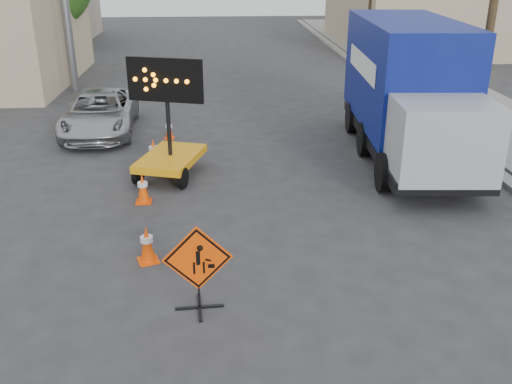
{
  "coord_description": "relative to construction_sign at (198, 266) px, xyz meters",
  "views": [
    {
      "loc": [
        -0.3,
        -7.28,
        5.52
      ],
      "look_at": [
        0.37,
        2.35,
        1.49
      ],
      "focal_mm": 40.0,
      "sensor_mm": 36.0,
      "label": 1
    }
  ],
  "objects": [
    {
      "name": "ground",
      "position": [
        0.69,
        -0.89,
        -0.81
      ],
      "size": [
        100.0,
        100.0,
        0.0
      ],
      "primitive_type": "plane",
      "color": "#2D2D30",
      "rests_on": "ground"
    },
    {
      "name": "curb_right",
      "position": [
        7.89,
        14.11,
        -0.75
      ],
      "size": [
        0.4,
        60.0,
        0.12
      ],
      "primitive_type": "cube",
      "color": "gray",
      "rests_on": "ground"
    },
    {
      "name": "sidewalk_right",
      "position": [
        10.19,
        14.11,
        -0.74
      ],
      "size": [
        4.0,
        60.0,
        0.15
      ],
      "primitive_type": "cube",
      "color": "gray",
      "rests_on": "ground"
    },
    {
      "name": "building_right_far",
      "position": [
        13.69,
        29.11,
        1.49
      ],
      "size": [
        10.0,
        14.0,
        4.6
      ],
      "primitive_type": "cube",
      "color": "tan",
      "rests_on": "ground"
    },
    {
      "name": "construction_sign",
      "position": [
        0.0,
        0.0,
        0.0
      ],
      "size": [
        1.16,
        0.82,
        1.54
      ],
      "rotation": [
        0.0,
        0.0,
        0.06
      ],
      "color": "black",
      "rests_on": "ground"
    },
    {
      "name": "arrow_board",
      "position": [
        -0.89,
        6.31,
        -0.11
      ],
      "size": [
        1.94,
        2.51,
        3.15
      ],
      "rotation": [
        0.0,
        0.0,
        -0.3
      ],
      "color": "orange",
      "rests_on": "ground"
    },
    {
      "name": "pickup_truck",
      "position": [
        -3.5,
        10.56,
        -0.14
      ],
      "size": [
        2.45,
        4.94,
        1.34
      ],
      "primitive_type": "imported",
      "rotation": [
        0.0,
        0.0,
        0.05
      ],
      "color": "#AEAFB5",
      "rests_on": "ground"
    },
    {
      "name": "box_truck",
      "position": [
        5.81,
        7.53,
        0.92
      ],
      "size": [
        3.0,
        8.2,
        3.83
      ],
      "rotation": [
        0.0,
        0.0,
        -0.07
      ],
      "color": "black",
      "rests_on": "ground"
    },
    {
      "name": "cone_a",
      "position": [
        -1.03,
        1.67,
        -0.44
      ],
      "size": [
        0.49,
        0.49,
        0.76
      ],
      "rotation": [
        0.0,
        0.0,
        0.32
      ],
      "color": "#FF4805",
      "rests_on": "ground"
    },
    {
      "name": "cone_b",
      "position": [
        -1.44,
        4.56,
        -0.45
      ],
      "size": [
        0.38,
        0.38,
        0.74
      ],
      "rotation": [
        0.0,
        0.0,
        0.03
      ],
      "color": "#FF4805",
      "rests_on": "ground"
    },
    {
      "name": "cone_c",
      "position": [
        -0.95,
        7.29,
        -0.42
      ],
      "size": [
        0.49,
        0.49,
        0.79
      ],
      "rotation": [
        0.0,
        0.0,
        0.26
      ],
      "color": "#FF4805",
      "rests_on": "ground"
    },
    {
      "name": "cone_d",
      "position": [
        -1.44,
        7.25,
        -0.43
      ],
      "size": [
        0.51,
        0.51,
        0.76
      ],
      "rotation": [
        0.0,
        0.0,
        0.43
      ],
      "color": "#FF4805",
      "rests_on": "ground"
    },
    {
      "name": "cone_e",
      "position": [
        -1.18,
        9.7,
        -0.5
      ],
      "size": [
        0.33,
        0.33,
        0.63
      ],
      "rotation": [
        0.0,
        0.0,
        -0.03
      ],
      "color": "#FF4805",
      "rests_on": "ground"
    }
  ]
}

